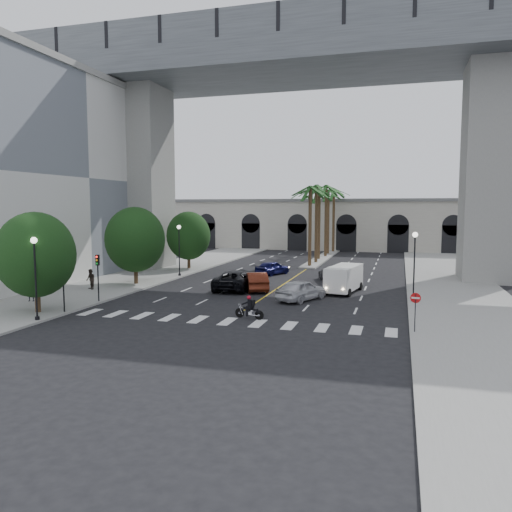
# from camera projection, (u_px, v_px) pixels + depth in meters

# --- Properties ---
(ground) EXTENTS (140.00, 140.00, 0.00)m
(ground) POSITION_uv_depth(u_px,v_px,m) (235.00, 316.00, 32.89)
(ground) COLOR black
(ground) RESTS_ON ground
(sidewalk_left) EXTENTS (8.00, 100.00, 0.15)m
(sidewalk_left) POSITION_uv_depth(u_px,v_px,m) (143.00, 276.00, 51.38)
(sidewalk_left) COLOR gray
(sidewalk_left) RESTS_ON ground
(sidewalk_right) EXTENTS (8.00, 100.00, 0.15)m
(sidewalk_right) POSITION_uv_depth(u_px,v_px,m) (455.00, 290.00, 43.06)
(sidewalk_right) COLOR gray
(sidewalk_right) RESTS_ON ground
(median) EXTENTS (2.00, 24.00, 0.20)m
(median) POSITION_uv_depth(u_px,v_px,m) (322.00, 258.00, 69.20)
(median) COLOR gray
(median) RESTS_ON ground
(building_left) EXTENTS (16.50, 32.50, 20.60)m
(building_left) POSITION_uv_depth(u_px,v_px,m) (21.00, 176.00, 50.83)
(building_left) COLOR silver
(building_left) RESTS_ON ground
(pier_building) EXTENTS (71.00, 10.50, 8.50)m
(pier_building) POSITION_uv_depth(u_px,v_px,m) (338.00, 224.00, 85.04)
(pier_building) COLOR beige
(pier_building) RESTS_ON ground
(bridge) EXTENTS (75.00, 13.00, 26.00)m
(bridge) POSITION_uv_depth(u_px,v_px,m) (334.00, 96.00, 51.14)
(bridge) COLOR gray
(bridge) RESTS_ON ground
(palm_a) EXTENTS (3.20, 3.20, 10.30)m
(palm_a) POSITION_uv_depth(u_px,v_px,m) (310.00, 191.00, 58.76)
(palm_a) COLOR #47331E
(palm_a) RESTS_ON ground
(palm_b) EXTENTS (3.20, 3.20, 10.60)m
(palm_b) POSITION_uv_depth(u_px,v_px,m) (317.00, 189.00, 62.52)
(palm_b) COLOR #47331E
(palm_b) RESTS_ON ground
(palm_c) EXTENTS (3.20, 3.20, 10.10)m
(palm_c) POSITION_uv_depth(u_px,v_px,m) (319.00, 194.00, 66.47)
(palm_c) COLOR #47331E
(palm_c) RESTS_ON ground
(palm_d) EXTENTS (3.20, 3.20, 10.90)m
(palm_d) POSITION_uv_depth(u_px,v_px,m) (326.00, 189.00, 70.13)
(palm_d) COLOR #47331E
(palm_d) RESTS_ON ground
(palm_e) EXTENTS (3.20, 3.20, 10.40)m
(palm_e) POSITION_uv_depth(u_px,v_px,m) (328.00, 193.00, 74.07)
(palm_e) COLOR #47331E
(palm_e) RESTS_ON ground
(palm_f) EXTENTS (3.20, 3.20, 10.70)m
(palm_f) POSITION_uv_depth(u_px,v_px,m) (334.00, 192.00, 77.78)
(palm_f) COLOR #47331E
(palm_f) RESTS_ON ground
(street_tree_near) EXTENTS (5.20, 5.20, 6.89)m
(street_tree_near) POSITION_uv_depth(u_px,v_px,m) (36.00, 255.00, 33.23)
(street_tree_near) COLOR #382616
(street_tree_near) RESTS_ON ground
(street_tree_mid) EXTENTS (5.44, 5.44, 7.21)m
(street_tree_mid) POSITION_uv_depth(u_px,v_px,m) (135.00, 240.00, 45.64)
(street_tree_mid) COLOR #382616
(street_tree_mid) RESTS_ON ground
(street_tree_far) EXTENTS (5.04, 5.04, 6.68)m
(street_tree_far) POSITION_uv_depth(u_px,v_px,m) (189.00, 236.00, 57.14)
(street_tree_far) COLOR #382616
(street_tree_far) RESTS_ON ground
(lamp_post_left_near) EXTENTS (0.40, 0.40, 5.35)m
(lamp_post_left_near) POSITION_uv_depth(u_px,v_px,m) (35.00, 271.00, 30.96)
(lamp_post_left_near) COLOR black
(lamp_post_left_near) RESTS_ON ground
(lamp_post_left_far) EXTENTS (0.40, 0.40, 5.35)m
(lamp_post_left_far) POSITION_uv_depth(u_px,v_px,m) (179.00, 246.00, 51.03)
(lamp_post_left_far) COLOR black
(lamp_post_left_far) RESTS_ON ground
(lamp_post_right) EXTENTS (0.40, 0.40, 5.35)m
(lamp_post_right) POSITION_uv_depth(u_px,v_px,m) (414.00, 261.00, 37.06)
(lamp_post_right) COLOR black
(lamp_post_right) RESTS_ON ground
(traffic_signal_near) EXTENTS (0.25, 0.18, 3.65)m
(traffic_signal_near) POSITION_uv_depth(u_px,v_px,m) (63.00, 277.00, 33.39)
(traffic_signal_near) COLOR black
(traffic_signal_near) RESTS_ON ground
(traffic_signal_far) EXTENTS (0.25, 0.18, 3.65)m
(traffic_signal_far) POSITION_uv_depth(u_px,v_px,m) (98.00, 270.00, 37.21)
(traffic_signal_far) COLOR black
(traffic_signal_far) RESTS_ON ground
(motorcycle_rider) EXTENTS (2.06, 0.71, 1.51)m
(motorcycle_rider) POSITION_uv_depth(u_px,v_px,m) (250.00, 308.00, 32.15)
(motorcycle_rider) COLOR black
(motorcycle_rider) RESTS_ON ground
(car_a) EXTENTS (3.72, 5.15, 1.63)m
(car_a) POSITION_uv_depth(u_px,v_px,m) (301.00, 290.00, 38.45)
(car_a) COLOR silver
(car_a) RESTS_ON ground
(car_b) EXTENTS (3.40, 5.15, 1.60)m
(car_b) POSITION_uv_depth(u_px,v_px,m) (256.00, 281.00, 43.03)
(car_b) COLOR #511D10
(car_b) RESTS_ON ground
(car_c) EXTENTS (3.05, 6.25, 1.71)m
(car_c) POSITION_uv_depth(u_px,v_px,m) (236.00, 280.00, 43.46)
(car_c) COLOR black
(car_c) RESTS_ON ground
(car_d) EXTENTS (3.94, 5.67, 1.52)m
(car_d) POSITION_uv_depth(u_px,v_px,m) (334.00, 274.00, 48.19)
(car_d) COLOR slate
(car_d) RESTS_ON ground
(car_e) EXTENTS (3.33, 4.66, 1.48)m
(car_e) POSITION_uv_depth(u_px,v_px,m) (272.00, 268.00, 53.01)
(car_e) COLOR #10124F
(car_e) RESTS_ON ground
(cargo_van) EXTENTS (2.84, 5.54, 2.25)m
(cargo_van) POSITION_uv_depth(u_px,v_px,m) (344.00, 278.00, 41.89)
(cargo_van) COLOR silver
(cargo_van) RESTS_ON ground
(pedestrian_a) EXTENTS (0.73, 0.60, 1.74)m
(pedestrian_a) POSITION_uv_depth(u_px,v_px,m) (31.00, 290.00, 37.34)
(pedestrian_a) COLOR black
(pedestrian_a) RESTS_ON sidewalk_left
(pedestrian_b) EXTENTS (1.08, 1.03, 1.75)m
(pedestrian_b) POSITION_uv_depth(u_px,v_px,m) (91.00, 279.00, 42.62)
(pedestrian_b) COLOR black
(pedestrian_b) RESTS_ON sidewalk_left
(do_not_enter_sign) EXTENTS (0.58, 0.11, 2.38)m
(do_not_enter_sign) POSITION_uv_depth(u_px,v_px,m) (415.00, 304.00, 28.13)
(do_not_enter_sign) COLOR black
(do_not_enter_sign) RESTS_ON ground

